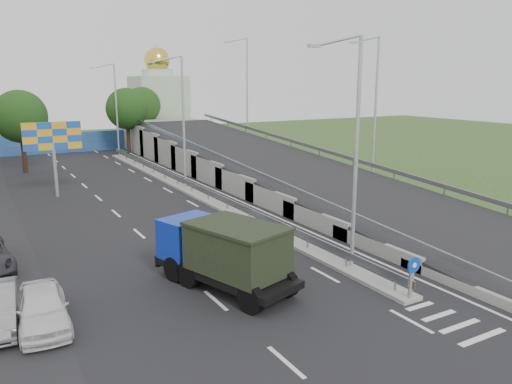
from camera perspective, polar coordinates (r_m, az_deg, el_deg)
ground at (r=19.39m, az=22.00°, el=-13.98°), size 160.00×160.00×0.00m
road_surface at (r=33.41m, az=-9.45°, el=-2.09°), size 26.00×90.00×0.04m
median at (r=38.07m, az=-7.34°, el=-0.06°), size 1.00×44.00×0.20m
overpass_ramp at (r=41.13m, az=2.30°, el=3.32°), size 10.00×50.00×3.50m
median_guardrail at (r=37.93m, az=-7.37°, el=0.89°), size 0.09×44.00×0.71m
sign_bollard at (r=20.24m, az=17.39°, el=-9.28°), size 0.64×0.23×1.67m
lamp_post_near at (r=21.82m, az=11.06°, el=5.61°), size 2.74×0.18×10.08m
lamp_post_mid at (r=39.14m, az=-8.56°, el=8.70°), size 2.74×0.18×10.08m
lamp_post_far at (r=58.20m, az=-15.86°, el=9.60°), size 2.74×0.18×10.08m
blue_wall at (r=63.61m, az=-20.55°, el=5.32°), size 30.00×0.50×2.40m
church at (r=74.46m, az=-11.05°, el=10.01°), size 7.00×7.00×13.80m
billboard at (r=38.95m, az=-22.22°, el=5.49°), size 4.00×0.24×5.50m
tree_left_mid at (r=50.66m, az=-25.34°, el=7.78°), size 4.80×4.80×7.60m
tree_median_far at (r=60.65m, az=-14.55°, el=9.18°), size 4.80×4.80×7.60m
tree_ramp_far at (r=68.48m, az=-12.87°, el=9.61°), size 4.80×4.80×7.60m
dump_truck at (r=20.58m, az=-3.79°, el=-6.74°), size 4.16×6.84×2.84m
parked_car_a at (r=19.17m, az=-23.21°, el=-12.08°), size 1.91×4.23×1.41m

